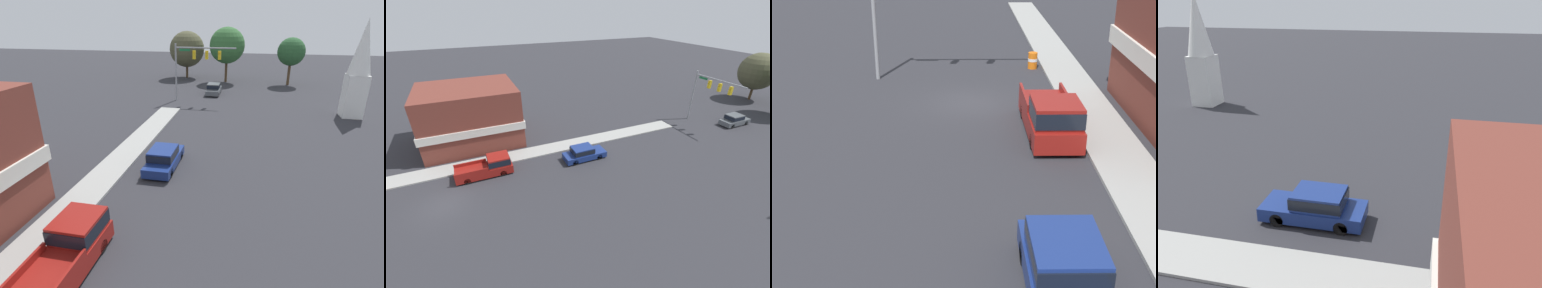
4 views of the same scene
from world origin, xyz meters
The scene contains 5 objects.
ground_plane centered at (0.00, 0.00, 0.00)m, with size 200.00×200.00×0.00m, color #2D2D33.
sidewalk_curb centered at (-5.70, 0.00, 0.07)m, with size 2.40×60.00×0.14m.
car_lead centered at (-2.01, 14.59, 0.81)m, with size 1.93×4.83×1.57m.
pickup_truck_parked centered at (-3.29, 4.43, 0.96)m, with size 2.02×5.63×1.96m.
construction_barrel centered at (-3.90, -6.24, 0.50)m, with size 0.57×0.57×0.99m.
Camera 3 is at (0.65, 25.41, 9.04)m, focal length 50.00 mm.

